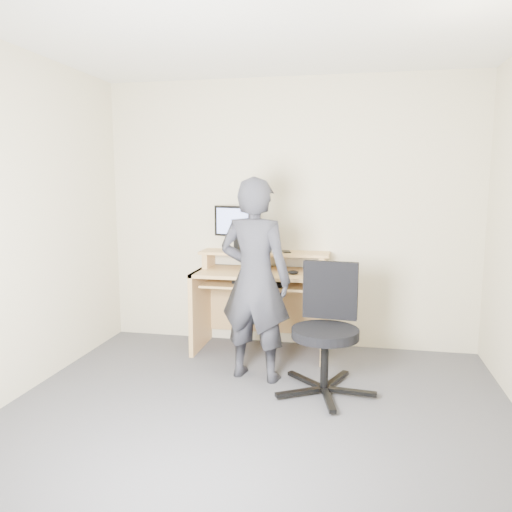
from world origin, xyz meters
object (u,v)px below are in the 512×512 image
(desk, at_px, (263,291))
(monitor, at_px, (236,224))
(person, at_px, (255,280))
(office_chair, at_px, (327,324))

(desk, xyz_separation_m, monitor, (-0.27, 0.05, 0.62))
(monitor, bearing_deg, person, -49.15)
(desk, xyz_separation_m, office_chair, (0.64, -0.84, -0.04))
(person, bearing_deg, office_chair, 177.82)
(desk, bearing_deg, person, -84.60)
(monitor, bearing_deg, desk, 6.82)
(desk, height_order, monitor, monitor)
(desk, height_order, office_chair, office_chair)
(desk, bearing_deg, office_chair, -52.72)
(monitor, height_order, person, person)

